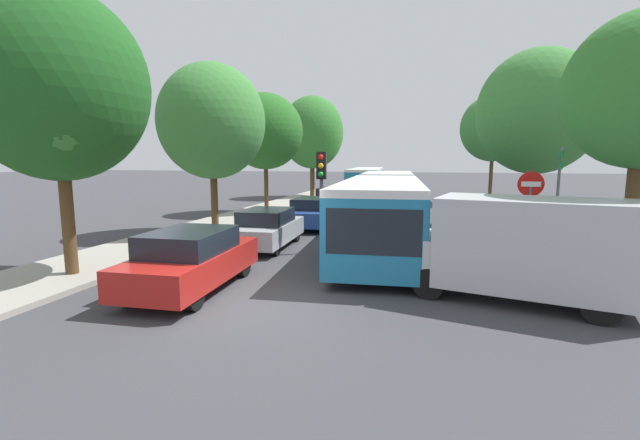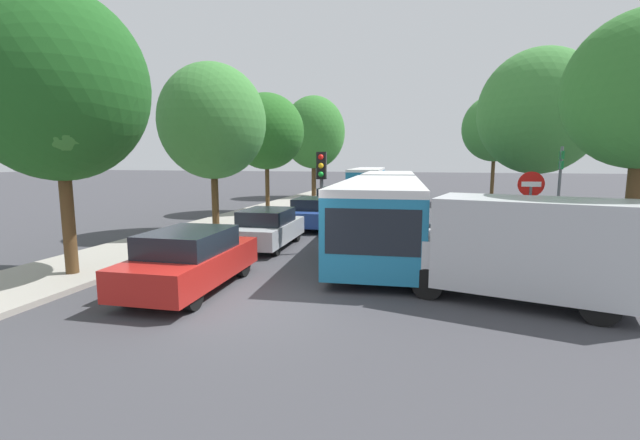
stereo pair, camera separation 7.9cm
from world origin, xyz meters
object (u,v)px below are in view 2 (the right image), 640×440
no_entry_sign (530,205)px  tree_left_near (58,90)px  queued_car_graphite (335,200)px  city_bus_rear (368,180)px  white_van (523,247)px  direction_sign_post (560,177)px  tree_left_distant (314,133)px  queued_car_silver (267,228)px  queued_car_blue (313,213)px  tree_right_far (495,130)px  tree_right_mid (538,115)px  tree_left_far (267,133)px  queued_car_red (191,259)px  traffic_light (321,179)px  tree_left_mid (213,124)px  articulated_bus (385,201)px

no_entry_sign → tree_left_near: (-11.83, -4.04, 2.99)m
queued_car_graphite → city_bus_rear: bearing=-2.4°
white_van → queued_car_graphite: bearing=-49.0°
direction_sign_post → tree_left_distant: 22.63m
queued_car_silver → queued_car_blue: size_ratio=1.00×
white_van → tree_right_far: 22.96m
queued_car_blue → tree_right_mid: bearing=-79.9°
queued_car_blue → tree_left_far: tree_left_far is taller
queued_car_silver → tree_left_near: bearing=143.9°
queued_car_red → tree_right_mid: tree_right_mid is taller
no_entry_sign → tree_left_far: 16.36m
traffic_light → tree_left_mid: bearing=-121.3°
white_van → tree_left_distant: size_ratio=0.64×
city_bus_rear → tree_left_far: (-3.98, -13.30, 3.27)m
queued_car_blue → traffic_light: (1.72, -5.10, 1.79)m
queued_car_red → tree_left_near: size_ratio=0.58×
queued_car_silver → direction_sign_post: size_ratio=1.13×
white_van → tree_right_far: bearing=-82.2°
queued_car_silver → tree_left_near: 7.51m
white_van → tree_left_distant: (-11.57, 24.22, 4.09)m
tree_left_mid → queued_car_silver: bearing=-34.0°
queued_car_graphite → direction_sign_post: size_ratio=1.25×
queued_car_blue → tree_right_far: (9.42, 13.71, 4.51)m
white_van → queued_car_blue: bearing=-37.2°
queued_car_silver → tree_left_mid: tree_left_mid is taller
no_entry_sign → tree_left_distant: 24.80m
tree_left_mid → queued_car_blue: bearing=34.8°
queued_car_blue → tree_left_mid: tree_left_mid is taller
queued_car_red → tree_left_mid: (-3.33, 7.40, 3.85)m
direction_sign_post → no_entry_sign: bearing=75.6°
tree_right_far → queued_car_silver: bearing=-118.0°
tree_left_distant → tree_right_mid: (13.97, -13.26, -0.25)m
traffic_light → queued_car_red: bearing=-28.4°
articulated_bus → tree_left_distant: (-7.70, 16.56, 3.91)m
articulated_bus → tree_right_mid: bearing=113.6°
tree_left_near → tree_right_mid: size_ratio=0.93×
no_entry_sign → queued_car_graphite: bearing=-144.0°
traffic_light → tree_right_mid: size_ratio=0.43×
direction_sign_post → articulated_bus: bearing=0.1°
tree_left_mid → white_van: bearing=-29.9°
queued_car_blue → traffic_light: 5.67m
queued_car_red → queued_car_graphite: bearing=-3.1°
articulated_bus → no_entry_sign: 6.57m
traffic_light → queued_car_blue: bearing=-167.0°
no_entry_sign → articulated_bus: bearing=-136.1°
tree_right_far → tree_left_mid: bearing=-128.8°
traffic_light → tree_right_far: tree_right_far is taller
city_bus_rear → tree_left_near: size_ratio=1.52×
white_van → traffic_light: size_ratio=1.56×
queued_car_red → no_entry_sign: bearing=-66.3°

